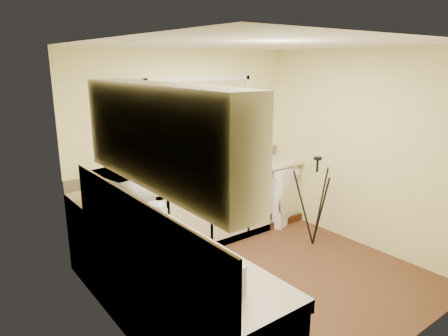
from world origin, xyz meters
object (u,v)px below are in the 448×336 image
at_px(plant_c, 209,150).
at_px(soap_bottle_green, 238,144).
at_px(dish_rack, 250,164).
at_px(kettle, 156,217).
at_px(plant_b, 191,151).
at_px(laptop, 170,176).
at_px(plant_a, 172,155).
at_px(tripod, 315,202).
at_px(plant_d, 224,147).
at_px(steel_jar, 162,233).
at_px(soap_bottle_clear, 246,145).
at_px(washing_machine, 272,193).
at_px(microwave, 121,189).
at_px(cup_left, 209,258).
at_px(glass_jug, 237,277).
at_px(cup_back, 256,159).

bearing_deg(plant_c, soap_bottle_green, 1.76).
bearing_deg(dish_rack, kettle, -126.60).
bearing_deg(dish_rack, plant_b, -172.22).
relative_size(laptop, plant_a, 1.95).
distance_m(tripod, plant_c, 1.53).
bearing_deg(tripod, plant_b, 123.91).
bearing_deg(plant_c, kettle, -137.87).
distance_m(dish_rack, plant_a, 1.12).
bearing_deg(plant_d, steel_jar, -138.76).
xyz_separation_m(plant_b, plant_c, (0.28, 0.00, -0.02)).
distance_m(tripod, soap_bottle_green, 1.33).
xyz_separation_m(plant_a, soap_bottle_clear, (1.20, 0.00, -0.02)).
distance_m(dish_rack, plant_b, 0.87).
bearing_deg(laptop, washing_machine, 17.35).
xyz_separation_m(tripod, plant_d, (-0.57, 1.16, 0.58)).
xyz_separation_m(dish_rack, tripod, (0.32, -0.90, -0.35)).
bearing_deg(tripod, steel_jar, -179.75).
bearing_deg(laptop, plant_d, 30.67).
xyz_separation_m(dish_rack, plant_b, (-0.79, 0.23, 0.25)).
bearing_deg(microwave, dish_rack, -87.92).
bearing_deg(steel_jar, tripod, 10.73).
bearing_deg(dish_rack, laptop, -157.56).
xyz_separation_m(microwave, cup_left, (-0.02, -1.53, -0.12)).
relative_size(kettle, plant_c, 1.02).
relative_size(plant_b, soap_bottle_green, 1.12).
bearing_deg(soap_bottle_green, glass_jug, -129.31).
bearing_deg(steel_jar, glass_jug, -88.94).
bearing_deg(plant_c, dish_rack, -24.83).
bearing_deg(soap_bottle_green, plant_b, -178.57).
bearing_deg(soap_bottle_green, washing_machine, -25.93).
bearing_deg(cup_left, soap_bottle_green, 46.83).
distance_m(washing_machine, plant_c, 1.25).
bearing_deg(cup_back, plant_d, 162.45).
xyz_separation_m(steel_jar, soap_bottle_green, (2.10, 1.61, 0.21)).
xyz_separation_m(tripod, glass_jug, (-2.40, -1.39, 0.41)).
relative_size(laptop, tripod, 0.38).
bearing_deg(glass_jug, soap_bottle_green, 50.69).
distance_m(laptop, kettle, 1.43).
bearing_deg(cup_left, dish_rack, 43.27).
bearing_deg(steel_jar, soap_bottle_green, 37.55).
bearing_deg(plant_b, microwave, -152.93).
relative_size(plant_c, plant_d, 1.03).
distance_m(laptop, cup_left, 2.12).
bearing_deg(microwave, washing_machine, -89.30).
height_order(soap_bottle_clear, cup_left, soap_bottle_clear).
relative_size(plant_c, soap_bottle_clear, 1.16).
relative_size(washing_machine, cup_back, 6.59).
relative_size(washing_machine, steel_jar, 7.04).
relative_size(soap_bottle_green, soap_bottle_clear, 1.25).
bearing_deg(plant_d, glass_jug, -125.69).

